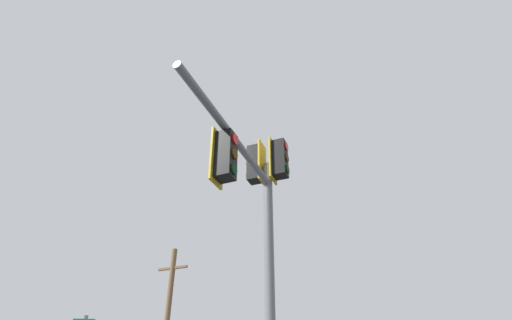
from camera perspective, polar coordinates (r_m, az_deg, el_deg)
signal_mast_assembly at (r=7.94m, az=0.36°, el=-8.10°), size 3.57×2.69×7.15m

